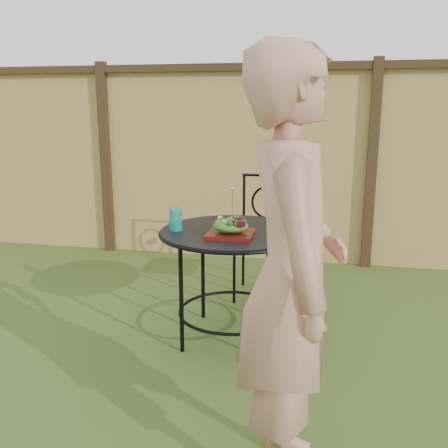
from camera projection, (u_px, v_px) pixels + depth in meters
name	position (u px, v px, depth m)	size (l,w,h in m)	color
ground	(161.00, 362.00, 2.97)	(60.00, 60.00, 0.00)	#2F4B18
fence	(232.00, 162.00, 4.83)	(8.00, 0.12, 1.90)	#D8B76B
patio_table	(232.00, 252.00, 3.15)	(0.92, 0.92, 0.72)	black
patio_chair	(265.00, 233.00, 3.94)	(0.46, 0.46, 0.95)	black
diner	(291.00, 277.00, 1.88)	(0.62, 0.41, 1.71)	tan
salad_plate	(231.00, 234.00, 2.98)	(0.27, 0.27, 0.02)	#3F090A
salad	(231.00, 226.00, 2.97)	(0.21, 0.21, 0.08)	#235614
fork	(232.00, 204.00, 2.94)	(0.01, 0.01, 0.18)	silver
drinking_glass	(176.00, 219.00, 3.11)	(0.08, 0.08, 0.14)	#0B8787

